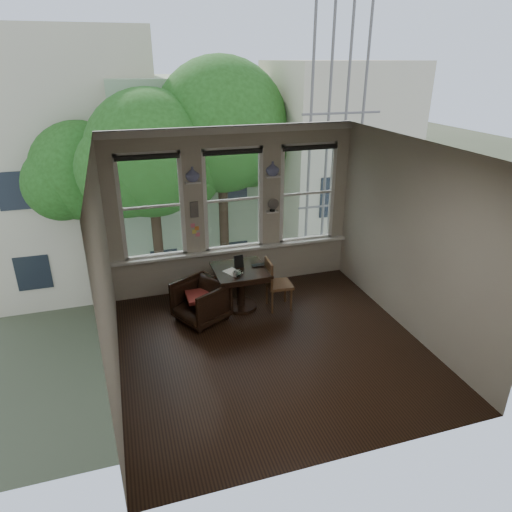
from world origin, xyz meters
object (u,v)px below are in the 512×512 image
object	(u,v)px
side_chair_right	(279,284)
laptop	(261,266)
table	(241,288)
armchair_left	(201,301)
mug	(235,274)

from	to	relation	value
side_chair_right	laptop	xyz separation A→B (m)	(-0.27, 0.18, 0.30)
table	laptop	world-z (taller)	laptop
table	armchair_left	size ratio (longest dim) A/B	1.17
armchair_left	side_chair_right	size ratio (longest dim) A/B	0.84
side_chair_right	table	bearing A→B (deg)	75.95
armchair_left	mug	bearing A→B (deg)	55.80
table	mug	bearing A→B (deg)	-121.36
table	side_chair_right	size ratio (longest dim) A/B	0.98
side_chair_right	mug	world-z (taller)	side_chair_right
armchair_left	side_chair_right	xyz separation A→B (m)	(1.38, 0.01, 0.11)
laptop	mug	world-z (taller)	mug
table	armchair_left	world-z (taller)	table
armchair_left	table	bearing A→B (deg)	76.57
armchair_left	laptop	bearing A→B (deg)	70.91
laptop	mug	size ratio (longest dim) A/B	3.13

